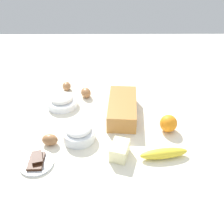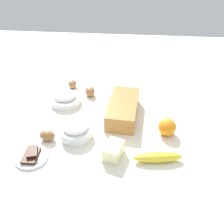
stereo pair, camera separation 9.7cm
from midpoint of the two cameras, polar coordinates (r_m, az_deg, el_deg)
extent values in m
cube|color=silver|center=(1.20, -2.32, -2.00)|extent=(2.40, 2.40, 0.02)
cube|color=#B77A3D|center=(1.19, 0.04, 0.83)|extent=(0.29, 0.15, 0.08)
cube|color=black|center=(1.19, 0.04, 0.99)|extent=(0.28, 0.14, 0.07)
cylinder|color=white|center=(1.31, -13.26, 2.00)|extent=(0.15, 0.15, 0.03)
torus|color=white|center=(1.30, -13.35, 2.51)|extent=(0.15, 0.15, 0.01)
ellipsoid|color=white|center=(1.29, -13.43, 2.99)|extent=(0.11, 0.11, 0.04)
cylinder|color=white|center=(1.09, -10.02, -5.15)|extent=(0.14, 0.14, 0.05)
torus|color=white|center=(1.07, -10.13, -4.36)|extent=(0.14, 0.14, 0.01)
ellipsoid|color=white|center=(1.07, -10.20, -3.83)|extent=(0.11, 0.11, 0.04)
ellipsoid|color=yellow|center=(1.00, 8.92, -9.36)|extent=(0.07, 0.19, 0.04)
sphere|color=orange|center=(1.12, 10.25, -2.63)|extent=(0.08, 0.08, 0.08)
cube|color=#F4EDB2|center=(0.99, -1.09, -8.75)|extent=(0.10, 0.09, 0.06)
ellipsoid|color=#9D6940|center=(1.43, -12.15, 5.69)|extent=(0.07, 0.06, 0.05)
ellipsoid|color=#9F6B40|center=(1.35, -7.99, 4.30)|extent=(0.08, 0.07, 0.05)
ellipsoid|color=#9D693F|center=(1.09, -16.40, -6.13)|extent=(0.05, 0.07, 0.05)
cylinder|color=white|center=(1.03, -19.34, -10.96)|extent=(0.13, 0.13, 0.01)
cube|color=#381E11|center=(1.03, -19.46, -10.54)|extent=(0.09, 0.06, 0.01)
cube|color=black|center=(1.02, -19.26, -9.76)|extent=(0.07, 0.06, 0.01)
camera|label=1|loc=(0.05, -92.38, -1.72)|focal=40.40mm
camera|label=2|loc=(0.05, 87.62, 1.72)|focal=40.40mm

